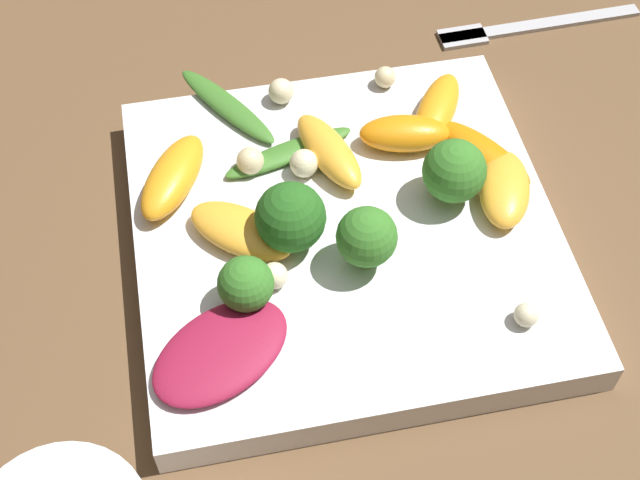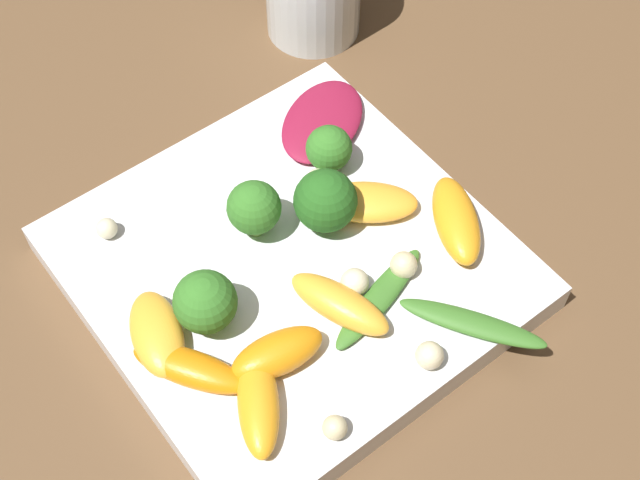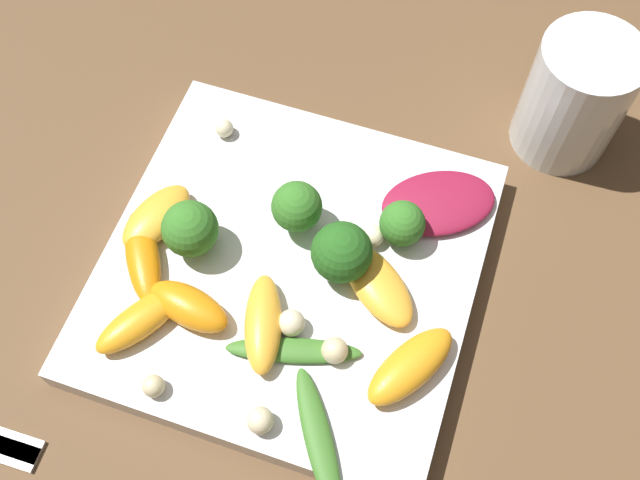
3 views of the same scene
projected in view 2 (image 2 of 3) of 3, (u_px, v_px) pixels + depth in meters
The scene contains 22 objects.
ground_plane at pixel (291, 277), 0.60m from camera, with size 2.40×2.40×0.00m, color brown.
plate at pixel (291, 268), 0.59m from camera, with size 0.26×0.26×0.02m.
radicchio_leaf_0 at pixel (322, 121), 0.64m from camera, with size 0.09×0.10×0.01m.
orange_segment_0 at pixel (190, 368), 0.52m from camera, with size 0.07×0.06×0.02m.
orange_segment_1 at pixel (277, 354), 0.53m from camera, with size 0.04×0.06×0.02m.
orange_segment_2 at pixel (335, 307), 0.55m from camera, with size 0.07×0.05×0.02m.
orange_segment_3 at pixel (156, 332), 0.54m from camera, with size 0.07×0.05×0.02m.
orange_segment_4 at pixel (363, 198), 0.60m from camera, with size 0.07×0.07×0.02m.
orange_segment_5 at pixel (456, 220), 0.58m from camera, with size 0.08×0.06×0.02m.
orange_segment_6 at pixel (258, 403), 0.51m from camera, with size 0.07×0.06×0.02m.
broccoli_floret_0 at pixel (325, 201), 0.57m from camera, with size 0.04×0.04×0.05m.
broccoli_floret_1 at pixel (205, 302), 0.53m from camera, with size 0.04×0.04×0.04m.
broccoli_floret_2 at pixel (329, 149), 0.61m from camera, with size 0.03×0.03×0.04m.
broccoli_floret_3 at pixel (254, 208), 0.57m from camera, with size 0.04×0.04×0.04m.
arugula_sprig_0 at pixel (472, 323), 0.55m from camera, with size 0.09×0.07×0.01m.
arugula_sprig_1 at pixel (379, 298), 0.56m from camera, with size 0.04×0.09×0.01m.
macadamia_nut_0 at pixel (355, 282), 0.56m from camera, with size 0.02×0.02×0.02m.
macadamia_nut_1 at pixel (335, 428), 0.50m from camera, with size 0.01×0.01×0.01m.
macadamia_nut_2 at pixel (318, 180), 0.61m from camera, with size 0.02×0.02×0.02m.
macadamia_nut_3 at pixel (429, 355), 0.53m from camera, with size 0.02×0.02×0.02m.
macadamia_nut_4 at pixel (404, 265), 0.57m from camera, with size 0.02×0.02×0.02m.
macadamia_nut_5 at pixel (107, 228), 0.58m from camera, with size 0.01×0.01×0.01m.
Camera 2 is at (0.26, -0.18, 0.51)m, focal length 50.00 mm.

